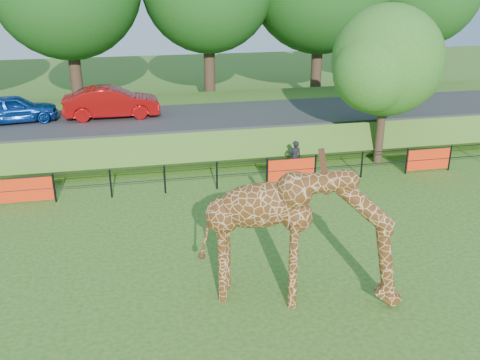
{
  "coord_description": "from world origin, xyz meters",
  "views": [
    {
      "loc": [
        -3.2,
        -11.02,
        7.84
      ],
      "look_at": [
        -0.02,
        3.7,
        2.0
      ],
      "focal_mm": 40.0,
      "sensor_mm": 36.0,
      "label": 1
    }
  ],
  "objects": [
    {
      "name": "car_blue",
      "position": [
        -8.24,
        14.51,
        2.06
      ],
      "size": [
        3.96,
        2.04,
        1.29
      ],
      "primitive_type": "imported",
      "rotation": [
        0.0,
        0.0,
        1.71
      ],
      "color": "#1444A6",
      "rests_on": "road"
    },
    {
      "name": "tree_east",
      "position": [
        7.6,
        9.63,
        4.28
      ],
      "size": [
        5.4,
        4.71,
        6.76
      ],
      "color": "#372518",
      "rests_on": "ground"
    },
    {
      "name": "car_red",
      "position": [
        -3.88,
        14.51,
        2.15
      ],
      "size": [
        4.45,
        1.57,
        1.46
      ],
      "primitive_type": "imported",
      "rotation": [
        0.0,
        0.0,
        1.58
      ],
      "color": "#A90C0C",
      "rests_on": "road"
    },
    {
      "name": "perimeter_fence",
      "position": [
        0.0,
        8.0,
        0.55
      ],
      "size": [
        28.07,
        0.1,
        1.1
      ],
      "primitive_type": null,
      "color": "black",
      "rests_on": "ground"
    },
    {
      "name": "visitor",
      "position": [
        3.45,
        8.98,
        0.72
      ],
      "size": [
        0.54,
        0.37,
        1.43
      ],
      "primitive_type": "imported",
      "rotation": [
        0.0,
        0.0,
        3.09
      ],
      "color": "black",
      "rests_on": "ground"
    },
    {
      "name": "ground",
      "position": [
        0.0,
        0.0,
        0.0
      ],
      "size": [
        90.0,
        90.0,
        0.0
      ],
      "primitive_type": "plane",
      "color": "#2F5D17",
      "rests_on": "ground"
    },
    {
      "name": "embankment",
      "position": [
        0.0,
        15.5,
        0.65
      ],
      "size": [
        40.0,
        9.0,
        1.3
      ],
      "primitive_type": "cube",
      "color": "#2F5D17",
      "rests_on": "ground"
    },
    {
      "name": "giraffe",
      "position": [
        0.74,
        0.12,
        1.81
      ],
      "size": [
        5.09,
        2.58,
        3.62
      ],
      "primitive_type": null,
      "rotation": [
        0.0,
        0.0,
        -0.34
      ],
      "color": "#5A3012",
      "rests_on": "ground"
    },
    {
      "name": "road",
      "position": [
        0.0,
        14.0,
        1.36
      ],
      "size": [
        40.0,
        5.0,
        0.12
      ],
      "primitive_type": "cube",
      "color": "#28282A",
      "rests_on": "embankment"
    }
  ]
}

